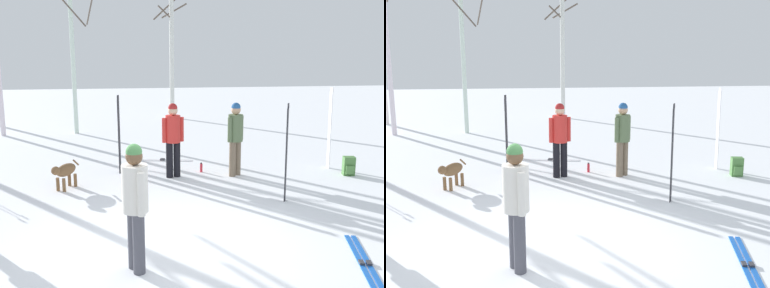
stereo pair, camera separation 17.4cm
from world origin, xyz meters
TOP-DOWN VIEW (x-y plane):
  - ground_plane at (0.00, 0.00)m, footprint 60.00×60.00m
  - person_0 at (0.52, 3.77)m, footprint 0.51×0.34m
  - person_1 at (1.97, 3.69)m, footprint 0.43×0.36m
  - person_3 at (-0.45, -0.66)m, footprint 0.34×0.49m
  - dog at (-1.83, 3.16)m, footprint 0.50×0.80m
  - ski_pair_planted_0 at (-0.70, 4.30)m, footprint 0.05×0.14m
  - ski_pair_planted_1 at (2.47, 1.72)m, footprint 0.11×0.17m
  - ski_pair_planted_2 at (4.44, 4.04)m, footprint 0.03×0.18m
  - ski_pair_lying_0 at (2.65, -0.94)m, footprint 0.67×1.82m
  - ski_pair_lying_1 at (0.37, 5.42)m, footprint 1.67×0.49m
  - backpack_1 at (4.62, 3.32)m, footprint 0.29×0.32m
  - water_bottle_0 at (1.24, 4.10)m, footprint 0.06×0.06m
  - birch_tree_3 at (-2.26, 9.94)m, footprint 1.61×1.60m
  - birch_tree_4 at (1.51, 13.34)m, footprint 1.48×1.34m

SIDE VIEW (x-z plane):
  - ground_plane at x=0.00m, z-range 0.00..0.00m
  - ski_pair_lying_0 at x=2.65m, z-range -0.01..0.03m
  - ski_pair_lying_1 at x=0.37m, z-range -0.01..0.03m
  - water_bottle_0 at x=1.24m, z-range -0.01..0.23m
  - backpack_1 at x=4.62m, z-range -0.01..0.43m
  - dog at x=-1.83m, z-range 0.10..0.67m
  - ski_pair_planted_0 at x=-0.70m, z-range -0.01..1.86m
  - ski_pair_planted_1 at x=2.47m, z-range -0.01..1.90m
  - person_0 at x=0.52m, z-range 0.12..1.84m
  - person_1 at x=1.97m, z-range 0.12..1.84m
  - person_3 at x=-0.45m, z-range 0.12..1.84m
  - ski_pair_planted_2 at x=4.44m, z-range -0.01..2.00m
  - birch_tree_4 at x=1.51m, z-range 0.02..6.47m
  - birch_tree_3 at x=-2.26m, z-range 0.10..6.42m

